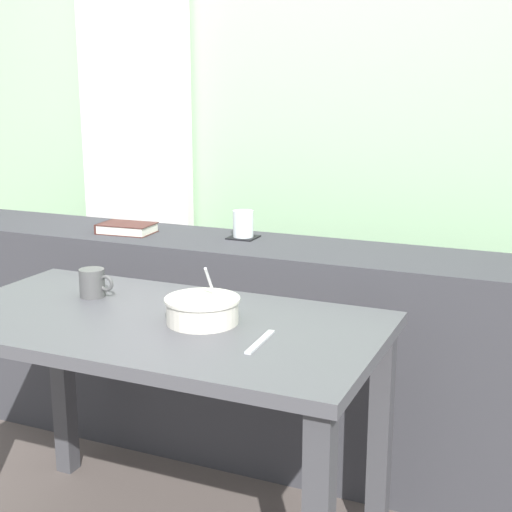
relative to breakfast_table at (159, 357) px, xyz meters
name	(u,v)px	position (x,y,z in m)	size (l,w,h in m)	color
outdoor_backdrop	(312,72)	(-0.04, 1.37, 0.78)	(4.80, 0.08, 2.80)	#9EC699
curtain_left_panel	(134,107)	(-0.86, 1.27, 0.63)	(0.56, 0.06, 2.50)	white
dark_console_ledge	(246,348)	(-0.04, 0.68, -0.22)	(2.80, 0.39, 0.80)	#38383D
breakfast_table	(159,357)	(0.00, 0.00, 0.00)	(1.23, 0.66, 0.73)	#414145
coaster_square	(243,237)	(-0.08, 0.74, 0.19)	(0.10, 0.10, 0.01)	black
juice_glass	(243,224)	(-0.08, 0.74, 0.24)	(0.07, 0.07, 0.10)	white
closed_book	(126,228)	(-0.52, 0.65, 0.20)	(0.21, 0.15, 0.04)	#47231E
soup_bowl	(203,310)	(0.13, 0.02, 0.15)	(0.20, 0.20, 0.16)	beige
fork_utensil	(260,342)	(0.33, -0.06, 0.12)	(0.02, 0.17, 0.01)	silver
ceramic_mug	(93,283)	(-0.28, 0.10, 0.16)	(0.11, 0.08, 0.08)	#4C4C4C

